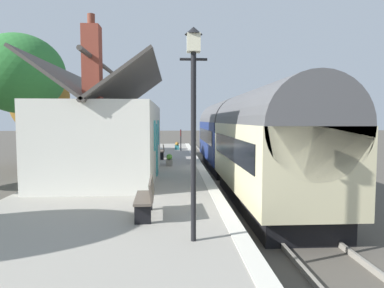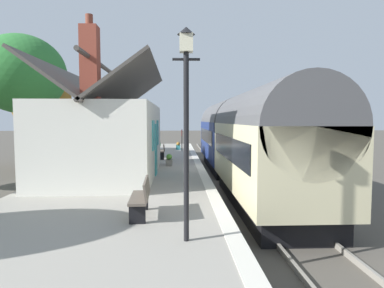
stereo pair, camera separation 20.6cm
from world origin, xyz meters
name	(u,v)px [view 1 (the left image)]	position (x,y,z in m)	size (l,w,h in m)	color
ground_plane	(226,186)	(0.00, 0.00, 0.00)	(160.00, 160.00, 0.00)	#4C473F
platform	(137,178)	(0.00, 4.21, 0.43)	(32.00, 6.41, 0.87)	gray
platform_edge_coping	(201,168)	(0.00, 1.18, 0.88)	(32.00, 0.36, 0.02)	beige
rail_near	(259,184)	(0.00, -1.62, 0.07)	(52.00, 0.08, 0.14)	gray
rail_far	(229,184)	(0.00, -0.18, 0.07)	(52.00, 0.08, 0.14)	gray
train	(241,138)	(0.94, -0.90, 2.22)	(18.26, 2.73, 4.32)	black
station_building	(109,137)	(-1.81, 5.11, 2.45)	(8.17, 4.13, 5.68)	silver
bench_by_lamp	(147,197)	(-7.81, 3.11, 1.34)	(1.41, 0.48, 0.88)	brown
bench_mid_platform	(162,151)	(3.87, 3.17, 1.34)	(1.41, 0.48, 0.88)	brown
planter_corner_building	(155,145)	(6.88, 3.72, 1.41)	(0.66, 0.66, 1.00)	gray
planter_edge_near	(169,160)	(1.01, 2.69, 1.14)	(0.76, 0.32, 0.57)	gray
planter_bench_left	(177,146)	(10.00, 2.20, 1.14)	(0.96, 0.32, 0.57)	teal
lamp_post_platform	(194,95)	(-9.43, 2.11, 3.60)	(0.32, 0.50, 3.95)	black
station_sign_board	(181,135)	(8.83, 1.93, 2.06)	(0.96, 0.06, 1.57)	black
tree_far_left	(39,99)	(7.38, 11.40, 4.53)	(3.92, 3.87, 6.99)	#4C3828
tree_distant	(20,74)	(3.96, 11.12, 5.71)	(4.57, 5.00, 7.95)	#4C3828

